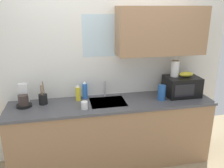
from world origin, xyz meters
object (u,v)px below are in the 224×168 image
at_px(banana_bunch, 186,74).
at_px(mug_white, 85,105).
at_px(paper_towel_roll, 175,69).
at_px(cereal_canister, 162,93).
at_px(dish_soap_bottle_yellow, 78,93).
at_px(dish_soap_bottle_blue, 85,90).
at_px(utensil_crock, 43,99).
at_px(microwave, 182,86).
at_px(coffee_maker, 24,98).

distance_m(banana_bunch, mug_white, 1.46).
height_order(paper_towel_roll, cereal_canister, paper_towel_roll).
height_order(cereal_canister, mug_white, cereal_canister).
bearing_deg(mug_white, dish_soap_bottle_yellow, 100.87).
xyz_separation_m(paper_towel_roll, dish_soap_bottle_yellow, (-1.33, 0.05, -0.28)).
relative_size(dish_soap_bottle_blue, dish_soap_bottle_yellow, 1.12).
bearing_deg(cereal_canister, utensil_crock, 173.71).
xyz_separation_m(microwave, coffee_maker, (-2.11, 0.06, -0.03)).
bearing_deg(utensil_crock, mug_white, -27.30).
distance_m(coffee_maker, dish_soap_bottle_yellow, 0.68).
distance_m(banana_bunch, cereal_canister, 0.45).
bearing_deg(utensil_crock, dish_soap_bottle_yellow, 4.42).
bearing_deg(banana_bunch, paper_towel_roll, 161.57).
bearing_deg(dish_soap_bottle_blue, banana_bunch, -6.63).
height_order(microwave, paper_towel_roll, paper_towel_roll).
relative_size(paper_towel_roll, cereal_canister, 1.09).
height_order(dish_soap_bottle_yellow, utensil_crock, utensil_crock).
height_order(microwave, mug_white, microwave).
distance_m(microwave, dish_soap_bottle_yellow, 1.44).
distance_m(microwave, coffee_maker, 2.11).
bearing_deg(dish_soap_bottle_blue, utensil_crock, -170.45).
bearing_deg(paper_towel_roll, banana_bunch, -18.43).
bearing_deg(coffee_maker, microwave, -1.63).
height_order(microwave, utensil_crock, utensil_crock).
bearing_deg(dish_soap_bottle_yellow, paper_towel_roll, -2.34).
relative_size(paper_towel_roll, dish_soap_bottle_yellow, 0.99).
bearing_deg(coffee_maker, utensil_crock, 2.87).
xyz_separation_m(banana_bunch, cereal_canister, (-0.39, -0.10, -0.20)).
bearing_deg(coffee_maker, dish_soap_bottle_blue, 7.58).
bearing_deg(utensil_crock, banana_bunch, -2.07).
xyz_separation_m(dish_soap_bottle_blue, dish_soap_bottle_yellow, (-0.10, -0.06, -0.01)).
bearing_deg(microwave, coffee_maker, 178.37).
height_order(coffee_maker, mug_white, coffee_maker).
distance_m(mug_white, utensil_crock, 0.57).
bearing_deg(banana_bunch, cereal_canister, -165.62).
relative_size(microwave, paper_towel_roll, 2.09).
xyz_separation_m(dish_soap_bottle_blue, mug_white, (-0.04, -0.35, -0.07)).
height_order(paper_towel_roll, dish_soap_bottle_blue, paper_towel_roll).
bearing_deg(microwave, utensil_crock, 177.82).
bearing_deg(mug_white, dish_soap_bottle_blue, 83.50).
bearing_deg(dish_soap_bottle_yellow, utensil_crock, -175.58).
relative_size(banana_bunch, coffee_maker, 0.71).
distance_m(dish_soap_bottle_blue, cereal_canister, 1.03).
bearing_deg(dish_soap_bottle_yellow, dish_soap_bottle_blue, 30.51).
relative_size(paper_towel_roll, coffee_maker, 0.79).
xyz_separation_m(microwave, paper_towel_roll, (-0.10, 0.05, 0.24)).
bearing_deg(banana_bunch, coffee_maker, 178.45).
bearing_deg(utensil_crock, microwave, -2.18).
xyz_separation_m(dish_soap_bottle_yellow, cereal_canister, (1.09, -0.20, -0.00)).
bearing_deg(banana_bunch, dish_soap_bottle_blue, 173.37).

